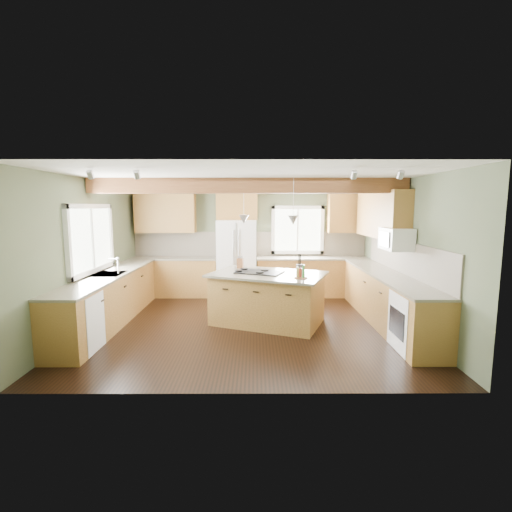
{
  "coord_description": "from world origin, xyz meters",
  "views": [
    {
      "loc": [
        0.12,
        -6.47,
        2.11
      ],
      "look_at": [
        0.14,
        0.3,
        1.21
      ],
      "focal_mm": 26.0,
      "sensor_mm": 36.0,
      "label": 1
    }
  ],
  "objects": [
    {
      "name": "oven",
      "position": [
        2.49,
        -1.25,
        0.43
      ],
      "size": [
        0.6,
        0.72,
        0.84
      ],
      "primitive_type": "cube",
      "color": "white",
      "rests_on": "floor"
    },
    {
      "name": "cooktop",
      "position": [
        0.21,
        0.16,
        0.93
      ],
      "size": [
        0.94,
        0.8,
        0.02
      ],
      "primitive_type": "cube",
      "rotation": [
        0.0,
        0.0,
        -0.38
      ],
      "color": "black",
      "rests_on": "island_top"
    },
    {
      "name": "knife_block",
      "position": [
        -0.17,
        0.66,
        1.02
      ],
      "size": [
        0.13,
        0.11,
        0.19
      ],
      "primitive_type": "cube",
      "rotation": [
        0.0,
        0.0,
        -0.25
      ],
      "color": "brown",
      "rests_on": "island_top"
    },
    {
      "name": "pendant_left",
      "position": [
        -0.08,
        0.27,
        1.88
      ],
      "size": [
        0.18,
        0.18,
        0.16
      ],
      "primitive_type": "cone",
      "rotation": [
        3.14,
        0.0,
        0.0
      ],
      "color": "#B2B2B7",
      "rests_on": "ceiling"
    },
    {
      "name": "window_left",
      "position": [
        -2.78,
        0.05,
        1.55
      ],
      "size": [
        0.04,
        1.6,
        1.05
      ],
      "primitive_type": "cube",
      "color": "white",
      "rests_on": "wall_left"
    },
    {
      "name": "counter_back_left",
      "position": [
        -1.79,
        2.2,
        0.9
      ],
      "size": [
        2.06,
        0.64,
        0.04
      ],
      "primitive_type": "cube",
      "color": "#464033",
      "rests_on": "base_cab_back_left"
    },
    {
      "name": "upper_cab_right",
      "position": [
        2.62,
        0.9,
        1.95
      ],
      "size": [
        0.35,
        2.2,
        0.9
      ],
      "primitive_type": "cube",
      "color": "brown",
      "rests_on": "wall_right"
    },
    {
      "name": "island_top",
      "position": [
        0.35,
        0.1,
        0.9
      ],
      "size": [
        2.3,
        1.9,
        0.04
      ],
      "primitive_type": "cube",
      "rotation": [
        0.0,
        0.0,
        -0.38
      ],
      "color": "#464033",
      "rests_on": "island"
    },
    {
      "name": "island",
      "position": [
        0.35,
        0.1,
        0.44
      ],
      "size": [
        2.14,
        1.74,
        0.88
      ],
      "primitive_type": "cube",
      "rotation": [
        0.0,
        0.0,
        -0.38
      ],
      "color": "brown",
      "rests_on": "floor"
    },
    {
      "name": "backsplash_right",
      "position": [
        2.78,
        0.05,
        1.21
      ],
      "size": [
        0.03,
        3.7,
        0.58
      ],
      "primitive_type": "cube",
      "color": "brown",
      "rests_on": "wall_right"
    },
    {
      "name": "wall_back",
      "position": [
        0.0,
        2.5,
        1.3
      ],
      "size": [
        5.6,
        0.0,
        5.6
      ],
      "primitive_type": "plane",
      "rotation": [
        1.57,
        0.0,
        0.0
      ],
      "color": "#4C583E",
      "rests_on": "ground"
    },
    {
      "name": "dishwasher",
      "position": [
        -2.49,
        -1.25,
        0.43
      ],
      "size": [
        0.6,
        0.6,
        0.84
      ],
      "primitive_type": "cube",
      "color": "white",
      "rests_on": "floor"
    },
    {
      "name": "counter_left",
      "position": [
        -2.5,
        0.05,
        0.9
      ],
      "size": [
        0.64,
        3.74,
        0.04
      ],
      "primitive_type": "cube",
      "color": "#464033",
      "rests_on": "base_cab_left"
    },
    {
      "name": "backsplash_back",
      "position": [
        0.0,
        2.48,
        1.21
      ],
      "size": [
        5.58,
        0.03,
        0.58
      ],
      "primitive_type": "cube",
      "color": "brown",
      "rests_on": "wall_back"
    },
    {
      "name": "upper_cab_back_corner",
      "position": [
        2.3,
        2.33,
        1.95
      ],
      "size": [
        0.9,
        0.35,
        0.9
      ],
      "primitive_type": "cube",
      "color": "brown",
      "rests_on": "wall_back"
    },
    {
      "name": "bottle_tray",
      "position": [
        0.89,
        -0.37,
        1.03
      ],
      "size": [
        0.33,
        0.33,
        0.21
      ],
      "primitive_type": null,
      "rotation": [
        0.0,
        0.0,
        -0.65
      ],
      "color": "brown",
      "rests_on": "island_top"
    },
    {
      "name": "microwave",
      "position": [
        2.58,
        -0.05,
        1.55
      ],
      "size": [
        0.4,
        0.7,
        0.38
      ],
      "primitive_type": "cube",
      "color": "white",
      "rests_on": "wall_right"
    },
    {
      "name": "base_cab_back_right",
      "position": [
        1.49,
        2.2,
        0.44
      ],
      "size": [
        2.62,
        0.6,
        0.88
      ],
      "primitive_type": "cube",
      "color": "brown",
      "rests_on": "floor"
    },
    {
      "name": "base_cab_right",
      "position": [
        2.5,
        0.05,
        0.44
      ],
      "size": [
        0.6,
        3.7,
        0.88
      ],
      "primitive_type": "cube",
      "color": "brown",
      "rests_on": "floor"
    },
    {
      "name": "counter_right",
      "position": [
        2.5,
        0.05,
        0.9
      ],
      "size": [
        0.64,
        3.74,
        0.04
      ],
      "primitive_type": "cube",
      "color": "#464033",
      "rests_on": "base_cab_right"
    },
    {
      "name": "base_cab_back_left",
      "position": [
        -1.79,
        2.2,
        0.44
      ],
      "size": [
        2.02,
        0.6,
        0.88
      ],
      "primitive_type": "cube",
      "color": "brown",
      "rests_on": "floor"
    },
    {
      "name": "sink",
      "position": [
        -2.5,
        0.05,
        0.91
      ],
      "size": [
        0.5,
        0.65,
        0.03
      ],
      "primitive_type": "cube",
      "color": "#262628",
      "rests_on": "counter_left"
    },
    {
      "name": "upper_cab_back_left",
      "position": [
        -1.99,
        2.33,
        1.95
      ],
      "size": [
        1.4,
        0.35,
        0.9
      ],
      "primitive_type": "cube",
      "color": "brown",
      "rests_on": "wall_back"
    },
    {
      "name": "floor",
      "position": [
        0.0,
        0.0,
        0.0
      ],
      "size": [
        5.6,
        5.6,
        0.0
      ],
      "primitive_type": "plane",
      "color": "black",
      "rests_on": "ground"
    },
    {
      "name": "window_back",
      "position": [
        1.15,
        2.48,
        1.55
      ],
      "size": [
        1.1,
        0.04,
        1.0
      ],
      "primitive_type": "cube",
      "color": "white",
      "rests_on": "wall_back"
    },
    {
      "name": "utensil_crock",
      "position": [
        0.92,
        0.13,
        1.0
      ],
      "size": [
        0.15,
        0.15,
        0.16
      ],
      "primitive_type": "cylinder",
      "rotation": [
        0.0,
        0.0,
        -0.39
      ],
      "color": "#473E38",
      "rests_on": "island_top"
    },
    {
      "name": "wall_right",
      "position": [
        2.8,
        0.0,
        1.3
      ],
      "size": [
        0.0,
        5.0,
        5.0
      ],
      "primitive_type": "plane",
      "rotation": [
        1.57,
        0.0,
        -1.57
      ],
      "color": "#4C583E",
      "rests_on": "ground"
    },
    {
      "name": "upper_cab_over_fridge",
      "position": [
        -0.3,
        2.33,
        2.15
      ],
      "size": [
        0.96,
        0.35,
        0.7
      ],
      "primitive_type": "cube",
      "color": "brown",
      "rests_on": "wall_back"
    },
    {
      "name": "ceiling",
      "position": [
        0.0,
        0.0,
        2.6
      ],
      "size": [
        5.6,
        5.6,
        0.0
      ],
      "primitive_type": "plane",
      "rotation": [
        3.14,
        0.0,
        0.0
      ],
      "color": "silver",
      "rests_on": "wall_back"
    },
    {
      "name": "wall_left",
      "position": [
        -2.8,
        0.0,
        1.3
      ],
      "size": [
        0.0,
        5.0,
        5.0
      ],
      "primitive_type": "plane",
      "rotation": [
        1.57,
        0.0,
        1.57
      ],
      "color": "#4C583E",
      "rests_on": "ground"
    },
    {
      "name": "refrigerator",
      "position": [
        -0.3,
        2.12,
        0.9
      ],
      "size": [
        0.9,
        0.74,
        1.8
      ],
      "primitive_type": "cube",
      "color": "white",
      "rests_on": "floor"
    },
    {
      "name": "base_cab_left",
      "position": [
        -2.5,
        0.05,
        0.44
      ],
      "size": [
        0.6,
        3.7,
        0.88
      ],
      "primitive_type": "cube",
      "color": "brown",
      "rests_on": "floor"
    },
    {
      "name": "counter_back_right",
      "position": [
        1.49,
        2.2,
        0.9
      ],
      "size": [
        2.66,
        0.64,
        0.04
      ],
      "primitive_type": "cube",
      "color": "#464033",
      "rests_on": "base_cab_back_right"
    },
    {
      "name": "soffit_trim",
      "position": [
        0.0,
        2.4,
        2.54
      ],
      "size": [
        5.55,
        0.2,
        0.1
      ],
      "primitive_type": "cube",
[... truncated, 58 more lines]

